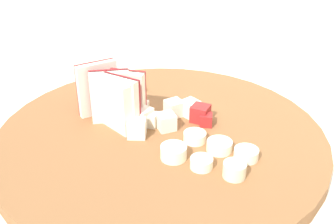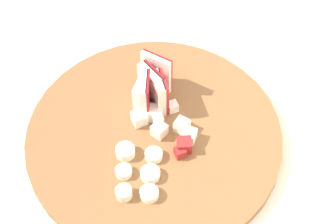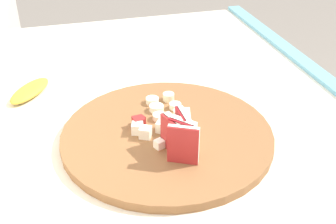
% 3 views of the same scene
% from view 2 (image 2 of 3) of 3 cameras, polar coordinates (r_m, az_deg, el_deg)
% --- Properties ---
extents(tile_backsplash, '(2.40, 0.04, 1.31)m').
position_cam_2_polar(tile_backsplash, '(1.05, 17.38, -11.18)').
color(tile_backsplash, silver).
rests_on(tile_backsplash, ground).
extents(cutting_board, '(0.39, 0.39, 0.02)m').
position_cam_2_polar(cutting_board, '(0.76, -1.60, -2.64)').
color(cutting_board, brown).
rests_on(cutting_board, tiled_countertop).
extents(apple_wedge_fan, '(0.09, 0.06, 0.07)m').
position_cam_2_polar(apple_wedge_fan, '(0.77, -1.82, 2.71)').
color(apple_wedge_fan, maroon).
rests_on(apple_wedge_fan, cutting_board).
extents(apple_dice_pile, '(0.10, 0.10, 0.02)m').
position_cam_2_polar(apple_dice_pile, '(0.75, -0.30, -1.52)').
color(apple_dice_pile, white).
rests_on(apple_dice_pile, cutting_board).
extents(banana_slice_rows, '(0.09, 0.07, 0.02)m').
position_cam_2_polar(banana_slice_rows, '(0.71, -3.52, -6.76)').
color(banana_slice_rows, white).
rests_on(banana_slice_rows, cutting_board).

